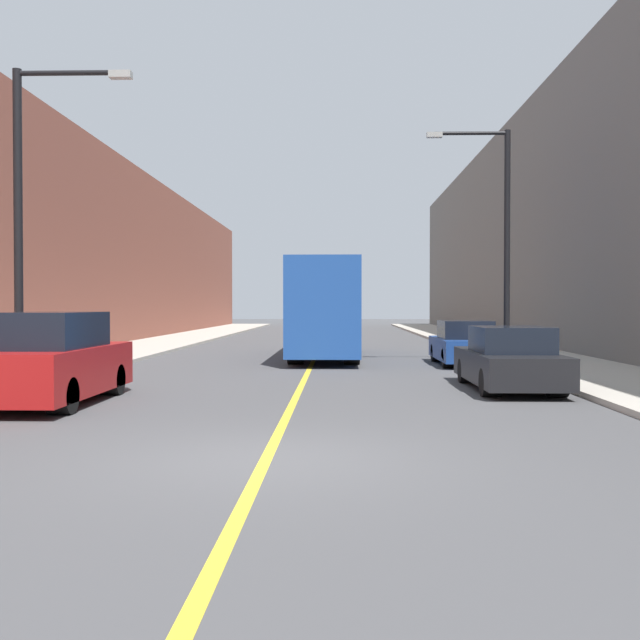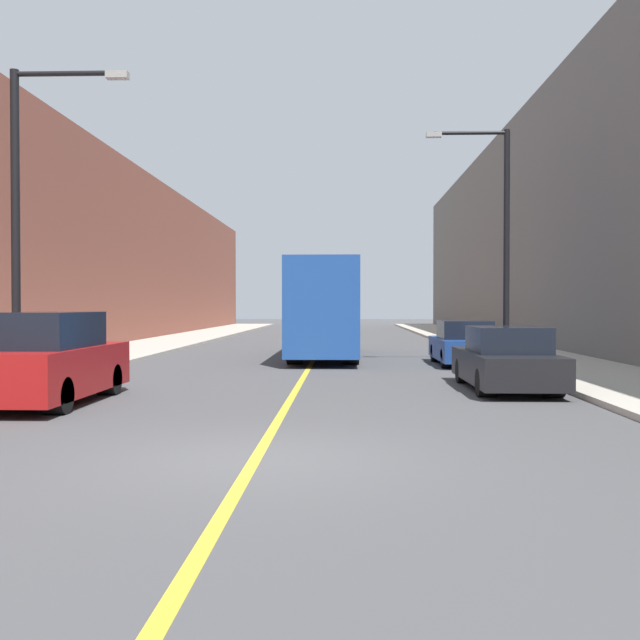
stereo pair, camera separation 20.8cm
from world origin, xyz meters
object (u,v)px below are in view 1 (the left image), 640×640
bus (326,308)px  car_right_mid (464,345)px  parked_suv_left (50,361)px  car_right_near (509,361)px  street_lamp_right (500,229)px  street_lamp_left (29,204)px

bus → car_right_mid: size_ratio=2.42×
parked_suv_left → car_right_near: (9.73, 2.83, -0.18)m
car_right_mid → parked_suv_left: bearing=-134.2°
car_right_near → street_lamp_right: street_lamp_right is taller
bus → car_right_near: bus is taller
parked_suv_left → car_right_near: size_ratio=1.01×
car_right_mid → bus: bearing=143.9°
parked_suv_left → car_right_near: bearing=16.2°
car_right_mid → street_lamp_left: bearing=-144.6°
bus → street_lamp_right: 7.31m
car_right_near → street_lamp_right: (1.27, 7.07, 3.79)m
street_lamp_left → street_lamp_right: bearing=32.0°
bus → street_lamp_left: size_ratio=1.49×
bus → car_right_near: 11.72m
bus → car_right_near: bearing=-67.3°
car_right_near → car_right_mid: bearing=88.6°
parked_suv_left → car_right_near: parked_suv_left is taller
car_right_near → parked_suv_left: bearing=-163.8°
bus → street_lamp_left: (-6.56, -11.39, 2.40)m
car_right_near → street_lamp_left: 11.65m
car_right_near → street_lamp_right: size_ratio=0.63×
street_lamp_left → car_right_near: bearing=3.3°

